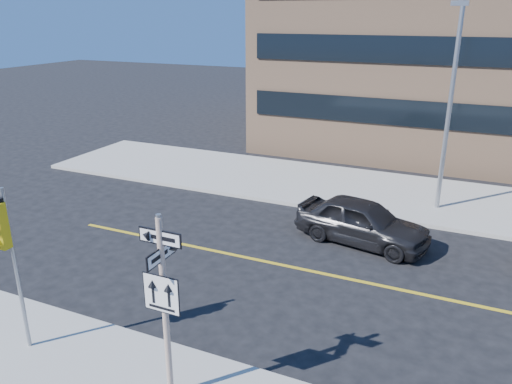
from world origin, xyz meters
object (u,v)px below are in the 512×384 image
at_px(sign_pole, 164,300).
at_px(streetlight_a, 451,95).
at_px(traffic_signal, 4,239).
at_px(parked_car_a, 362,221).

distance_m(sign_pole, streetlight_a, 14.05).
height_order(traffic_signal, streetlight_a, streetlight_a).
relative_size(parked_car_a, streetlight_a, 0.58).
distance_m(parked_car_a, streetlight_a, 6.04).
distance_m(traffic_signal, streetlight_a, 15.72).
bearing_deg(streetlight_a, traffic_signal, -120.80).
height_order(sign_pole, parked_car_a, sign_pole).
relative_size(sign_pole, parked_car_a, 0.87).
xyz_separation_m(traffic_signal, streetlight_a, (8.00, 13.42, 1.73)).
xyz_separation_m(parked_car_a, streetlight_a, (2.14, 4.02, 3.96)).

